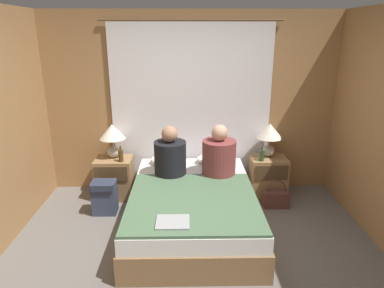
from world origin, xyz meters
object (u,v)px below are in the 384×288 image
pillow_right (214,159)px  backpack_on_floor (104,195)px  nightstand_left (115,178)px  beer_bottle_on_right_stand (262,155)px  handbag_on_floor (276,198)px  nightstand_right (268,177)px  lamp_left (113,135)px  laptop_on_bed (173,222)px  person_left_in_bed (170,156)px  lamp_right (269,134)px  person_right_in_bed (219,156)px  bed (192,208)px  beer_bottle_on_left_stand (121,155)px  pillow_left (168,159)px

pillow_right → backpack_on_floor: bearing=-161.3°
nightstand_left → beer_bottle_on_right_stand: beer_bottle_on_right_stand is taller
beer_bottle_on_right_stand → handbag_on_floor: bearing=-55.0°
backpack_on_floor → nightstand_right: bearing=11.9°
beer_bottle_on_right_stand → backpack_on_floor: beer_bottle_on_right_stand is taller
lamp_left → pillow_right: lamp_left is taller
laptop_on_bed → handbag_on_floor: 1.84m
lamp_left → person_left_in_bed: 0.93m
lamp_right → person_right_in_bed: bearing=-148.4°
nightstand_left → lamp_left: size_ratio=1.22×
laptop_on_bed → handbag_on_floor: bearing=43.2°
nightstand_left → person_left_in_bed: (0.80, -0.38, 0.45)m
bed → lamp_right: bearing=39.0°
bed → lamp_right: (1.07, 0.87, 0.64)m
nightstand_left → lamp_right: bearing=1.9°
nightstand_right → beer_bottle_on_left_stand: (-2.01, -0.11, 0.37)m
beer_bottle_on_right_stand → beer_bottle_on_left_stand: bearing=-180.0°
pillow_left → beer_bottle_on_left_stand: beer_bottle_on_left_stand is taller
bed → beer_bottle_on_right_stand: size_ratio=9.92×
person_left_in_bed → handbag_on_floor: bearing=1.4°
bed → person_right_in_bed: 0.74m
pillow_left → person_right_in_bed: bearing=-31.4°
lamp_right → person_left_in_bed: (-1.34, -0.45, -0.14)m
nightstand_left → handbag_on_floor: size_ratio=1.47×
lamp_left → beer_bottle_on_right_stand: lamp_left is taller
pillow_right → nightstand_right: bearing=-1.7°
lamp_left → handbag_on_floor: 2.34m
nightstand_left → laptop_on_bed: size_ratio=1.81×
nightstand_left → person_left_in_bed: size_ratio=0.88×
person_left_in_bed → person_right_in_bed: size_ratio=0.98×
nightstand_right → beer_bottle_on_right_stand: (-0.13, -0.11, 0.36)m
pillow_left → beer_bottle_on_right_stand: 1.27m
lamp_left → nightstand_left: bearing=-90.0°
nightstand_right → handbag_on_floor: (0.04, -0.35, -0.16)m
lamp_left → person_right_in_bed: bearing=-17.7°
nightstand_left → pillow_right: (1.39, 0.02, 0.26)m
lamp_left → beer_bottle_on_right_stand: (2.01, -0.18, -0.24)m
pillow_left → pillow_right: 0.64m
lamp_right → person_right_in_bed: (-0.73, -0.45, -0.14)m
nightstand_right → person_left_in_bed: person_left_in_bed is taller
lamp_left → beer_bottle_on_right_stand: size_ratio=2.25×
lamp_right → pillow_left: (-1.39, -0.05, -0.34)m
person_right_in_bed → beer_bottle_on_left_stand: 1.31m
nightstand_left → beer_bottle_on_left_stand: size_ratio=2.56×
lamp_right → beer_bottle_on_right_stand: (-0.13, -0.18, -0.24)m
nightstand_right → laptop_on_bed: 2.04m
lamp_left → pillow_left: bearing=-3.6°
person_left_in_bed → laptop_on_bed: person_left_in_bed is taller
handbag_on_floor → pillow_right: bearing=155.0°
handbag_on_floor → lamp_left: bearing=169.2°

